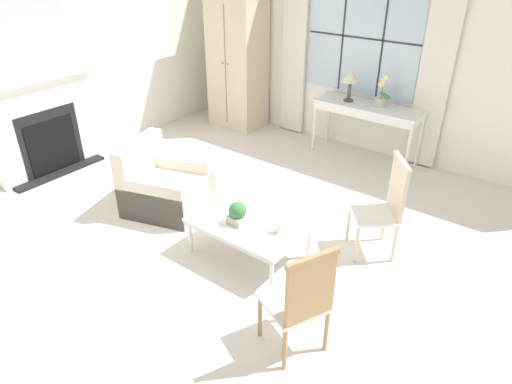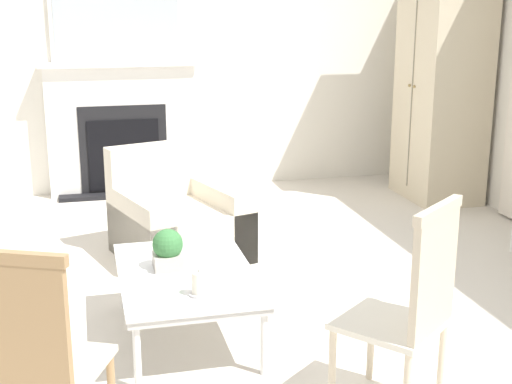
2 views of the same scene
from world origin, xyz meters
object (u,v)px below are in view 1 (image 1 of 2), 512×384
(console_table, at_px, (368,111))
(pillar_candle, at_px, (279,227))
(table_lamp, at_px, (351,78))
(armchair_upholstered, at_px, (165,187))
(coffee_table, at_px, (249,224))
(armoire, at_px, (237,58))
(potted_orchid, at_px, (382,94))
(side_chair_wooden, at_px, (386,203))
(fireplace, at_px, (42,118))
(accent_chair_wooden, at_px, (302,298))
(potted_plant_small, at_px, (238,213))

(console_table, distance_m, pillar_candle, 2.92)
(pillar_candle, bearing_deg, table_lamp, 105.27)
(armchair_upholstered, relative_size, coffee_table, 0.95)
(armoire, xyz_separation_m, potted_orchid, (2.49, 0.09, -0.16))
(potted_orchid, bearing_deg, side_chair_wooden, -64.05)
(table_lamp, bearing_deg, fireplace, -134.38)
(accent_chair_wooden, height_order, pillar_candle, accent_chair_wooden)
(fireplace, bearing_deg, coffee_table, 2.30)
(table_lamp, height_order, side_chair_wooden, table_lamp)
(table_lamp, relative_size, potted_orchid, 0.96)
(armoire, distance_m, side_chair_wooden, 4.05)
(coffee_table, height_order, potted_plant_small, potted_plant_small)
(table_lamp, relative_size, side_chair_wooden, 0.42)
(armoire, bearing_deg, armchair_upholstered, -68.49)
(side_chair_wooden, distance_m, potted_plant_small, 1.47)
(table_lamp, relative_size, accent_chair_wooden, 0.44)
(table_lamp, bearing_deg, coffee_table, -81.61)
(side_chair_wooden, bearing_deg, accent_chair_wooden, -88.14)
(side_chair_wooden, bearing_deg, armoire, 150.60)
(fireplace, relative_size, accent_chair_wooden, 2.30)
(potted_orchid, xyz_separation_m, side_chair_wooden, (1.00, -2.06, -0.41))
(side_chair_wooden, relative_size, pillar_candle, 7.50)
(fireplace, bearing_deg, side_chair_wooden, 12.99)
(armoire, height_order, armchair_upholstered, armoire)
(console_table, xyz_separation_m, accent_chair_wooden, (1.21, -3.65, -0.17))
(console_table, bearing_deg, armoire, -179.01)
(fireplace, bearing_deg, table_lamp, 45.62)
(fireplace, distance_m, table_lamp, 4.23)
(potted_orchid, relative_size, armchair_upholstered, 0.43)
(armoire, height_order, table_lamp, armoire)
(side_chair_wooden, height_order, potted_plant_small, side_chair_wooden)
(coffee_table, xyz_separation_m, potted_plant_small, (-0.07, -0.09, 0.15))
(table_lamp, bearing_deg, potted_plant_small, -83.18)
(console_table, xyz_separation_m, potted_plant_small, (0.05, -2.98, -0.20))
(armchair_upholstered, bearing_deg, fireplace, -171.94)
(coffee_table, bearing_deg, side_chair_wooden, 40.34)
(potted_plant_small, bearing_deg, fireplace, -179.22)
(fireplace, relative_size, console_table, 1.52)
(fireplace, xyz_separation_m, accent_chair_wooden, (4.46, -0.62, -0.22))
(potted_orchid, xyz_separation_m, pillar_candle, (0.32, -2.92, -0.52))
(fireplace, distance_m, armchair_upholstered, 2.06)
(potted_plant_small, bearing_deg, accent_chair_wooden, -29.99)
(side_chair_wooden, bearing_deg, table_lamp, 126.25)
(accent_chair_wooden, bearing_deg, console_table, 108.28)
(potted_orchid, distance_m, potted_plant_small, 3.07)
(coffee_table, bearing_deg, pillar_candle, 2.82)
(side_chair_wooden, xyz_separation_m, accent_chair_wooden, (0.05, -1.64, -0.02))
(potted_orchid, relative_size, side_chair_wooden, 0.44)
(armoire, height_order, potted_orchid, armoire)
(armoire, relative_size, coffee_table, 2.02)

